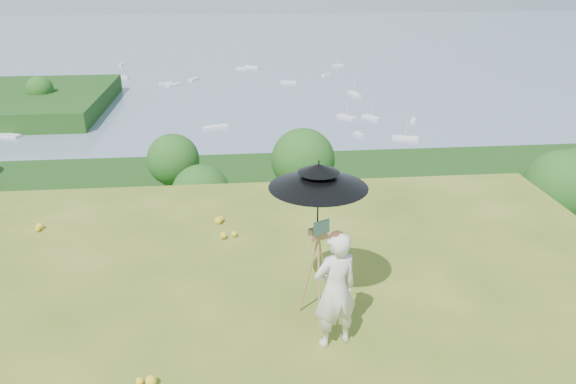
{
  "coord_description": "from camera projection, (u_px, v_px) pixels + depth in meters",
  "views": [
    {
      "loc": [
        0.67,
        -4.29,
        4.42
      ],
      "look_at": [
        1.53,
        4.4,
        0.83
      ],
      "focal_mm": 35.0,
      "sensor_mm": 36.0,
      "label": 1
    }
  ],
  "objects": [
    {
      "name": "sun_umbrella",
      "position": [
        318.0,
        199.0,
        6.94
      ],
      "size": [
        1.66,
        1.66,
        1.02
      ],
      "primitive_type": null,
      "rotation": [
        0.0,
        0.0,
        0.48
      ],
      "color": "black",
      "rests_on": "field_easel"
    },
    {
      "name": "field_easel",
      "position": [
        318.0,
        269.0,
        7.29
      ],
      "size": [
        0.73,
        0.73,
        1.44
      ],
      "primitive_type": null,
      "rotation": [
        0.0,
        0.0,
        0.46
      ],
      "color": "#A07043",
      "rests_on": "ground"
    },
    {
      "name": "painter_cap",
      "position": [
        337.0,
        235.0,
        6.45
      ],
      "size": [
        0.27,
        0.29,
        0.1
      ],
      "primitive_type": null,
      "rotation": [
        0.0,
        0.0,
        0.39
      ],
      "color": "#DB7889",
      "rests_on": "painter"
    },
    {
      "name": "shoreline_tier",
      "position": [
        235.0,
        238.0,
        88.3
      ],
      "size": [
        170.0,
        28.0,
        8.0
      ],
      "primitive_type": "cube",
      "color": "#665D51",
      "rests_on": "bay_water"
    },
    {
      "name": "moored_boats",
      "position": [
        189.0,
        101.0,
        165.4
      ],
      "size": [
        140.0,
        140.0,
        0.7
      ],
      "primitive_type": null,
      "color": "silver",
      "rests_on": "bay_water"
    },
    {
      "name": "painter",
      "position": [
        335.0,
        290.0,
        6.73
      ],
      "size": [
        0.65,
        0.52,
        1.55
      ],
      "primitive_type": "imported",
      "rotation": [
        0.0,
        0.0,
        3.44
      ],
      "color": "white",
      "rests_on": "ground"
    },
    {
      "name": "slope_trees",
      "position": [
        230.0,
        232.0,
        43.49
      ],
      "size": [
        110.0,
        50.0,
        6.0
      ],
      "primitive_type": null,
      "color": "#224715",
      "rests_on": "forest_slope"
    },
    {
      "name": "forest_slope",
      "position": [
        236.0,
        376.0,
        48.83
      ],
      "size": [
        140.0,
        56.0,
        22.0
      ],
      "primitive_type": "cube",
      "color": "#13350E",
      "rests_on": "bay_water"
    },
    {
      "name": "bay_water",
      "position": [
        231.0,
        58.0,
        239.35
      ],
      "size": [
        700.0,
        700.0,
        0.0
      ],
      "primitive_type": "plane",
      "color": "slate",
      "rests_on": "ground"
    },
    {
      "name": "harbor_town",
      "position": [
        233.0,
        201.0,
        85.82
      ],
      "size": [
        110.0,
        22.0,
        5.0
      ],
      "primitive_type": null,
      "color": "silver",
      "rests_on": "shoreline_tier"
    }
  ]
}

